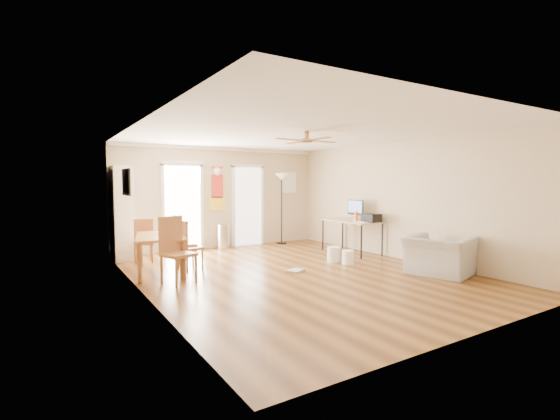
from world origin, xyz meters
TOP-DOWN VIEW (x-y plane):
  - floor at (0.00, 0.00)m, footprint 7.00×7.00m
  - ceiling at (0.00, 0.00)m, footprint 5.50×7.00m
  - wall_back at (0.00, 3.50)m, footprint 5.50×0.04m
  - wall_front at (0.00, -3.50)m, footprint 5.50×0.04m
  - wall_left at (-2.75, 0.00)m, footprint 0.04×7.00m
  - wall_right at (2.75, 0.00)m, footprint 0.04×7.00m
  - crown_molding at (0.00, 0.00)m, footprint 5.50×7.00m
  - kitchen_doorway at (-1.05, 3.48)m, footprint 0.90×0.10m
  - bathroom_doorway at (0.75, 3.48)m, footprint 0.80×0.10m
  - wall_decal at (-0.13, 3.48)m, footprint 0.46×0.03m
  - ac_grille at (2.05, 3.47)m, footprint 0.50×0.04m
  - framed_poster at (-2.73, 1.40)m, footprint 0.04×0.66m
  - ceiling_fan at (0.00, -0.30)m, footprint 1.24×1.24m
  - bookshelf at (-2.52, 3.20)m, footprint 0.65×1.00m
  - dining_table at (-2.15, 1.37)m, footprint 1.16×1.58m
  - dining_chair_right_a at (-1.60, 1.58)m, footprint 0.54×0.54m
  - dining_chair_right_b at (-1.60, 1.33)m, footprint 0.48×0.48m
  - dining_chair_near at (-2.10, 0.41)m, footprint 0.59×0.59m
  - dining_chair_far at (-2.21, 2.55)m, footprint 0.43×0.43m
  - trash_can at (-0.09, 3.25)m, footprint 0.29×0.29m
  - torchiere_lamp at (1.66, 3.20)m, footprint 0.42×0.42m
  - computer_desk at (2.33, 1.11)m, footprint 0.73×1.46m
  - imac at (2.47, 1.12)m, footprint 0.12×0.53m
  - keyboard at (2.20, 0.66)m, footprint 0.12×0.38m
  - printer at (2.45, 0.56)m, footprint 0.32×0.38m
  - orange_bottle at (2.30, 0.91)m, footprint 0.09×0.09m
  - wastebasket_a at (1.25, 0.45)m, footprint 0.31×0.31m
  - wastebasket_b at (1.37, 0.12)m, footprint 0.25×0.25m
  - floor_cloth at (0.04, 0.10)m, footprint 0.38×0.35m
  - armchair at (2.15, -1.46)m, footprint 1.21×1.31m

SIDE VIEW (x-z plane):
  - floor at x=0.00m, z-range 0.00..0.00m
  - floor_cloth at x=0.04m, z-range 0.00..0.04m
  - wastebasket_b at x=1.37m, z-range 0.00..0.29m
  - wastebasket_a at x=1.25m, z-range 0.00..0.33m
  - trash_can at x=-0.09m, z-range 0.00..0.62m
  - armchair at x=2.15m, z-range 0.00..0.71m
  - dining_table at x=-2.15m, z-range 0.00..0.71m
  - computer_desk at x=2.33m, z-range 0.00..0.78m
  - dining_chair_far at x=-2.21m, z-range 0.00..0.93m
  - dining_chair_right_b at x=-1.60m, z-range 0.00..0.96m
  - dining_chair_right_a at x=-1.60m, z-range 0.00..1.06m
  - dining_chair_near at x=-2.10m, z-range 0.00..1.11m
  - keyboard at x=2.20m, z-range 0.78..0.80m
  - printer at x=2.45m, z-range 0.78..0.98m
  - orange_bottle at x=2.30m, z-range 0.78..1.02m
  - torchiere_lamp at x=1.66m, z-range 0.00..1.94m
  - imac at x=2.47m, z-range 0.78..1.27m
  - bookshelf at x=-2.52m, z-range 0.00..2.06m
  - kitchen_doorway at x=-1.05m, z-range 0.00..2.10m
  - bathroom_doorway at x=0.75m, z-range 0.00..2.10m
  - wall_back at x=0.00m, z-range 0.00..2.60m
  - wall_front at x=0.00m, z-range 0.00..2.60m
  - wall_left at x=-2.75m, z-range 0.00..2.60m
  - wall_right at x=2.75m, z-range 0.00..2.60m
  - wall_decal at x=-0.13m, z-range 1.00..2.10m
  - ac_grille at x=2.05m, z-range 1.40..2.00m
  - framed_poster at x=-2.73m, z-range 1.46..1.94m
  - ceiling_fan at x=0.00m, z-range 2.33..2.53m
  - crown_molding at x=0.00m, z-range 2.52..2.60m
  - ceiling at x=0.00m, z-range 2.60..2.60m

